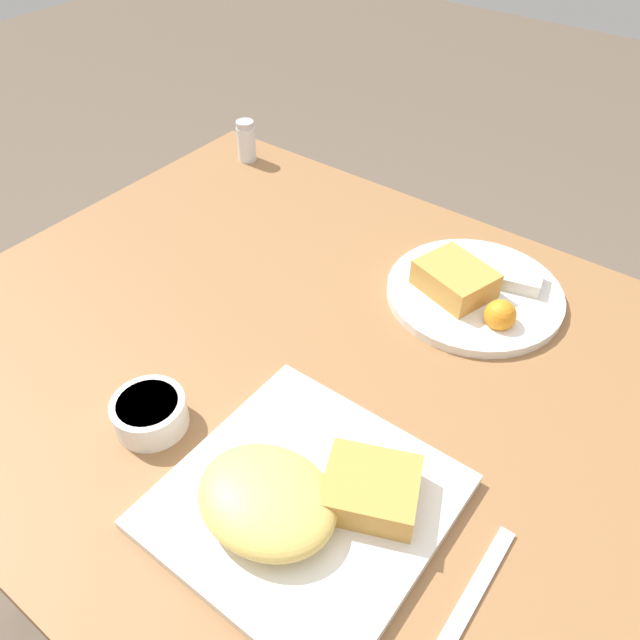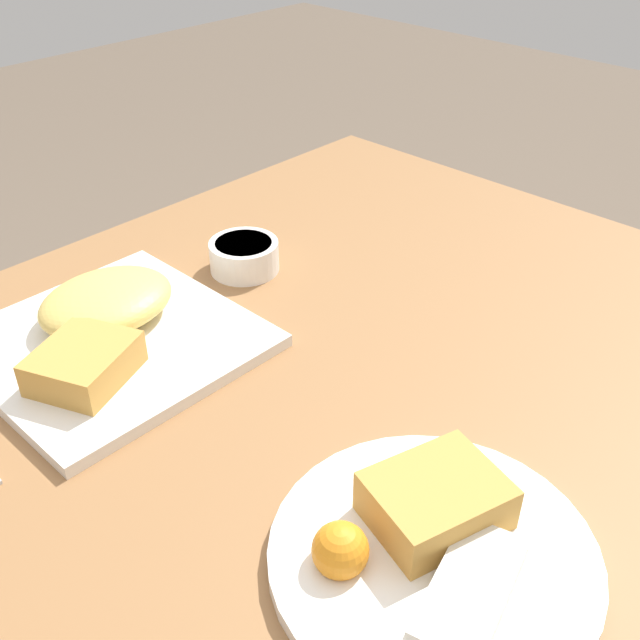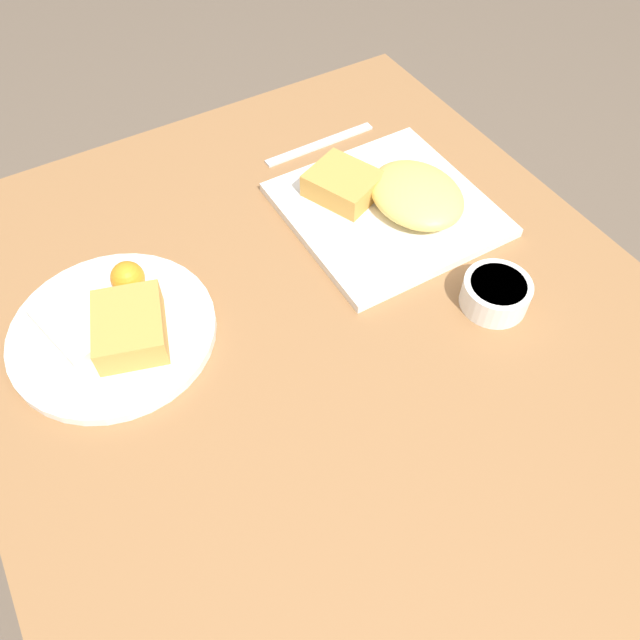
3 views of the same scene
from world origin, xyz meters
name	(u,v)px [view 3 (image 3 of 3)]	position (x,y,z in m)	size (l,w,h in m)	color
ground_plane	(328,532)	(0.00, 0.00, 0.00)	(8.00, 8.00, 0.00)	brown
dining_table	(333,370)	(0.00, 0.00, 0.66)	(1.04, 0.86, 0.74)	olive
plate_square_near	(392,200)	(0.15, -0.19, 0.76)	(0.28, 0.28, 0.06)	white
plate_oval_far	(114,327)	(0.14, 0.24, 0.76)	(0.26, 0.26, 0.05)	white
sauce_ramekin	(496,293)	(-0.06, -0.21, 0.76)	(0.09, 0.09, 0.04)	white
butter_knife	(320,144)	(0.34, -0.18, 0.75)	(0.02, 0.20, 0.00)	silver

